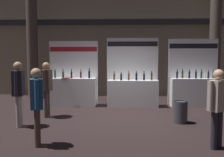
% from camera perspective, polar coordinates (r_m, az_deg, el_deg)
% --- Properties ---
extents(ground_plane, '(27.29, 27.29, 0.00)m').
position_cam_1_polar(ground_plane, '(7.57, 2.35, -8.98)').
color(ground_plane, black).
extents(hall_colonnade, '(13.65, 1.35, 6.29)m').
position_cam_1_polar(hall_colonnade, '(12.02, 2.39, 11.11)').
color(hall_colonnade, gray).
rests_on(hall_colonnade, ground_plane).
extents(exhibitor_booth_0, '(1.87, 0.74, 2.44)m').
position_cam_1_polar(exhibitor_booth_0, '(9.53, -9.02, -2.37)').
color(exhibitor_booth_0, white).
rests_on(exhibitor_booth_0, ground_plane).
extents(exhibitor_booth_1, '(1.94, 0.66, 2.54)m').
position_cam_1_polar(exhibitor_booth_1, '(9.30, 4.72, -2.57)').
color(exhibitor_booth_1, white).
rests_on(exhibitor_booth_1, ground_plane).
extents(exhibitor_booth_2, '(1.85, 0.66, 2.51)m').
position_cam_1_polar(exhibitor_booth_2, '(9.78, 18.31, -2.32)').
color(exhibitor_booth_2, white).
rests_on(exhibitor_booth_2, ground_plane).
extents(trash_bin, '(0.38, 0.38, 0.61)m').
position_cam_1_polar(trash_bin, '(7.20, 15.38, -7.39)').
color(trash_bin, '#38383D').
rests_on(trash_bin, ground_plane).
extents(visitor_0, '(0.33, 0.45, 1.59)m').
position_cam_1_polar(visitor_0, '(5.28, -16.84, -4.93)').
color(visitor_0, '#47382D').
rests_on(visitor_0, ground_plane).
extents(visitor_1, '(0.27, 0.55, 1.67)m').
position_cam_1_polar(visitor_1, '(7.78, -14.74, -1.29)').
color(visitor_1, '#47382D').
rests_on(visitor_1, ground_plane).
extents(visitor_2, '(0.44, 0.40, 1.58)m').
position_cam_1_polar(visitor_2, '(5.32, 22.99, -5.04)').
color(visitor_2, '#23232D').
rests_on(visitor_2, ground_plane).
extents(visitor_3, '(0.29, 0.51, 1.70)m').
position_cam_1_polar(visitor_3, '(6.91, -20.60, -2.10)').
color(visitor_3, '#ADA393').
rests_on(visitor_3, ground_plane).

